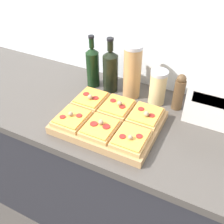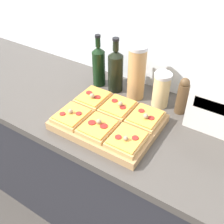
{
  "view_description": "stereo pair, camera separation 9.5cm",
  "coord_description": "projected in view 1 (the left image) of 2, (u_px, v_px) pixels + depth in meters",
  "views": [
    {
      "loc": [
        0.45,
        -0.6,
        1.7
      ],
      "look_at": [
        0.02,
        0.26,
        0.94
      ],
      "focal_mm": 42.0,
      "sensor_mm": 36.0,
      "label": 1
    },
    {
      "loc": [
        0.53,
        -0.55,
        1.7
      ],
      "look_at": [
        0.02,
        0.26,
        0.94
      ],
      "focal_mm": 42.0,
      "sensor_mm": 36.0,
      "label": 2
    }
  ],
  "objects": [
    {
      "name": "wall_back",
      "position": [
        145.0,
        17.0,
        1.33
      ],
      "size": [
        6.0,
        0.06,
        2.5
      ],
      "color": "silver",
      "rests_on": "ground_plane"
    },
    {
      "name": "kitchen_counter",
      "position": [
        113.0,
        169.0,
        1.59
      ],
      "size": [
        2.63,
        0.67,
        0.88
      ],
      "color": "#232328",
      "rests_on": "ground_plane"
    },
    {
      "name": "cutting_board",
      "position": [
        109.0,
        122.0,
        1.23
      ],
      "size": [
        0.46,
        0.36,
        0.04
      ],
      "primitive_type": "cube",
      "color": "#A37A4C",
      "rests_on": "kitchen_counter"
    },
    {
      "name": "pizza_slice_back_left",
      "position": [
        91.0,
        99.0,
        1.32
      ],
      "size": [
        0.14,
        0.16,
        0.05
      ],
      "color": "tan",
      "rests_on": "cutting_board"
    },
    {
      "name": "pizza_slice_back_center",
      "position": [
        117.0,
        107.0,
        1.26
      ],
      "size": [
        0.14,
        0.16,
        0.05
      ],
      "color": "tan",
      "rests_on": "cutting_board"
    },
    {
      "name": "pizza_slice_back_right",
      "position": [
        146.0,
        115.0,
        1.21
      ],
      "size": [
        0.14,
        0.16,
        0.05
      ],
      "color": "tan",
      "rests_on": "cutting_board"
    },
    {
      "name": "pizza_slice_front_left",
      "position": [
        72.0,
        118.0,
        1.2
      ],
      "size": [
        0.14,
        0.16,
        0.05
      ],
      "color": "tan",
      "rests_on": "cutting_board"
    },
    {
      "name": "pizza_slice_front_center",
      "position": [
        100.0,
        128.0,
        1.15
      ],
      "size": [
        0.14,
        0.16,
        0.05
      ],
      "color": "tan",
      "rests_on": "cutting_board"
    },
    {
      "name": "pizza_slice_front_right",
      "position": [
        131.0,
        138.0,
        1.09
      ],
      "size": [
        0.14,
        0.16,
        0.05
      ],
      "color": "tan",
      "rests_on": "cutting_board"
    },
    {
      "name": "olive_oil_bottle",
      "position": [
        93.0,
        66.0,
        1.44
      ],
      "size": [
        0.07,
        0.07,
        0.3
      ],
      "color": "black",
      "rests_on": "kitchen_counter"
    },
    {
      "name": "wine_bottle",
      "position": [
        110.0,
        70.0,
        1.4
      ],
      "size": [
        0.08,
        0.08,
        0.3
      ],
      "color": "black",
      "rests_on": "kitchen_counter"
    },
    {
      "name": "grain_jar_tall",
      "position": [
        132.0,
        72.0,
        1.34
      ],
      "size": [
        0.09,
        0.09,
        0.29
      ],
      "color": "#AD7F4C",
      "rests_on": "kitchen_counter"
    },
    {
      "name": "grain_jar_short",
      "position": [
        158.0,
        87.0,
        1.32
      ],
      "size": [
        0.09,
        0.09,
        0.19
      ],
      "color": "tan",
      "rests_on": "kitchen_counter"
    },
    {
      "name": "pepper_mill",
      "position": [
        179.0,
        92.0,
        1.29
      ],
      "size": [
        0.05,
        0.05,
        0.19
      ],
      "color": "#47331E",
      "rests_on": "kitchen_counter"
    },
    {
      "name": "toaster_oven",
      "position": [
        218.0,
        102.0,
        1.22
      ],
      "size": [
        0.3,
        0.18,
        0.19
      ],
      "color": "beige",
      "rests_on": "kitchen_counter"
    }
  ]
}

